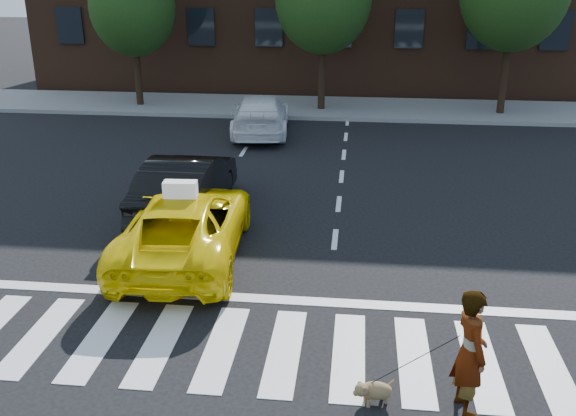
{
  "coord_description": "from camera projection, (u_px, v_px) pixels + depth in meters",
  "views": [
    {
      "loc": [
        2.0,
        -8.47,
        5.7
      ],
      "look_at": [
        0.68,
        3.35,
        1.1
      ],
      "focal_mm": 40.0,
      "sensor_mm": 36.0,
      "label": 1
    }
  ],
  "objects": [
    {
      "name": "ground",
      "position": [
        222.0,
        347.0,
        10.12
      ],
      "size": [
        120.0,
        120.0,
        0.0
      ],
      "primitive_type": "plane",
      "color": "black",
      "rests_on": "ground"
    },
    {
      "name": "crosswalk",
      "position": [
        222.0,
        347.0,
        10.11
      ],
      "size": [
        13.0,
        2.4,
        0.01
      ],
      "primitive_type": "cube",
      "color": "silver",
      "rests_on": "ground"
    },
    {
      "name": "stop_line",
      "position": [
        240.0,
        297.0,
        11.6
      ],
      "size": [
        12.0,
        0.3,
        0.01
      ],
      "primitive_type": "cube",
      "color": "silver",
      "rests_on": "ground"
    },
    {
      "name": "sidewalk_far",
      "position": [
        310.0,
        107.0,
        26.31
      ],
      "size": [
        30.0,
        4.0,
        0.15
      ],
      "primitive_type": "cube",
      "color": "slate",
      "rests_on": "ground"
    },
    {
      "name": "taxi",
      "position": [
        185.0,
        225.0,
        13.0
      ],
      "size": [
        2.6,
        5.08,
        1.37
      ],
      "primitive_type": "imported",
      "rotation": [
        0.0,
        0.0,
        3.21
      ],
      "color": "yellow",
      "rests_on": "ground"
    },
    {
      "name": "black_sedan",
      "position": [
        186.0,
        185.0,
        15.19
      ],
      "size": [
        1.62,
        4.46,
        1.46
      ],
      "primitive_type": "imported",
      "rotation": [
        0.0,
        0.0,
        3.12
      ],
      "color": "black",
      "rests_on": "ground"
    },
    {
      "name": "white_suv",
      "position": [
        261.0,
        115.0,
        22.41
      ],
      "size": [
        2.34,
        4.82,
        1.35
      ],
      "primitive_type": "imported",
      "rotation": [
        0.0,
        0.0,
        3.24
      ],
      "color": "white",
      "rests_on": "ground"
    },
    {
      "name": "woman",
      "position": [
        470.0,
        352.0,
        8.4
      ],
      "size": [
        0.59,
        0.75,
        1.81
      ],
      "primitive_type": "imported",
      "rotation": [
        0.0,
        0.0,
        1.82
      ],
      "color": "#999999",
      "rests_on": "ground"
    },
    {
      "name": "dog",
      "position": [
        373.0,
        391.0,
        8.76
      ],
      "size": [
        0.6,
        0.42,
        0.36
      ],
      "rotation": [
        0.0,
        0.0,
        0.43
      ],
      "color": "#95674C",
      "rests_on": "ground"
    },
    {
      "name": "taxi_sign",
      "position": [
        180.0,
        189.0,
        12.51
      ],
      "size": [
        0.67,
        0.32,
        0.32
      ],
      "primitive_type": "cube",
      "rotation": [
        0.0,
        0.0,
        3.21
      ],
      "color": "white",
      "rests_on": "taxi"
    }
  ]
}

